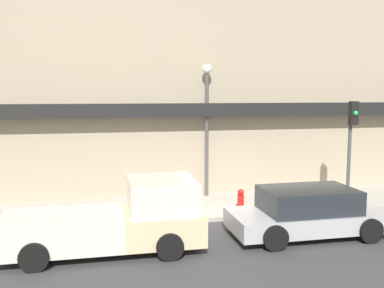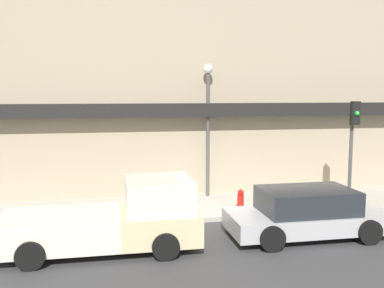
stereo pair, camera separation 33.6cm
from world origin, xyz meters
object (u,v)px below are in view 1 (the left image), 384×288
pickup_truck (117,220)px  street_lamp (207,113)px  parked_car (308,212)px  traffic_light (351,134)px  fire_hydrant (241,199)px

pickup_truck → street_lamp: bearing=51.9°
parked_car → street_lamp: bearing=111.8°
street_lamp → traffic_light: 5.17m
pickup_truck → parked_car: size_ratio=1.13×
traffic_light → pickup_truck: bearing=-164.9°
pickup_truck → fire_hydrant: (4.20, 2.51, -0.29)m
fire_hydrant → street_lamp: bearing=106.5°
pickup_truck → traffic_light: (8.03, 2.17, 1.86)m
street_lamp → parked_car: bearing=-68.9°
parked_car → fire_hydrant: parked_car is taller
parked_car → street_lamp: street_lamp is taller
fire_hydrant → traffic_light: traffic_light is taller
street_lamp → traffic_light: (4.47, -2.50, -0.66)m
street_lamp → fire_hydrant: bearing=-73.5°
parked_car → fire_hydrant: size_ratio=6.35×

